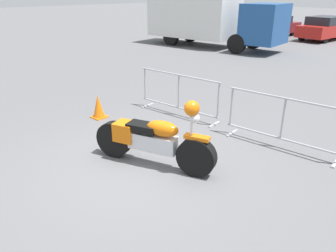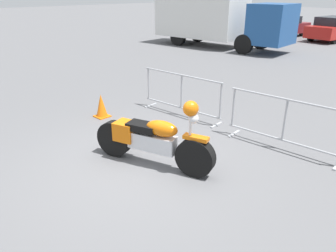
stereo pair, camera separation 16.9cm
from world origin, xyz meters
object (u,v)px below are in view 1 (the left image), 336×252
at_px(crowd_barrier_near, 179,94).
at_px(pedestrian, 255,25).
at_px(parked_car_maroon, 275,26).
at_px(crowd_barrier_far, 283,122).
at_px(traffic_cone, 98,107).
at_px(parked_car_tan, 236,22).
at_px(parked_car_red, 325,28).
at_px(box_truck, 207,16).
at_px(parked_car_green, 203,20).
at_px(motorcycle, 153,139).

bearing_deg(crowd_barrier_near, pedestrian, 112.19).
relative_size(crowd_barrier_near, parked_car_maroon, 0.58).
distance_m(crowd_barrier_far, traffic_cone, 4.38).
xyz_separation_m(crowd_barrier_near, parked_car_tan, (-8.49, 16.14, 0.18)).
distance_m(parked_car_tan, pedestrian, 3.74).
xyz_separation_m(crowd_barrier_near, parked_car_red, (-2.21, 16.61, 0.18)).
relative_size(crowd_barrier_near, traffic_cone, 4.08).
xyz_separation_m(box_truck, traffic_cone, (4.87, -10.89, -1.35)).
relative_size(box_truck, pedestrian, 4.64).
bearing_deg(crowd_barrier_near, parked_car_red, 97.59).
bearing_deg(parked_car_tan, crowd_barrier_near, -145.11).
height_order(box_truck, parked_car_green, box_truck).
bearing_deg(box_truck, traffic_cone, -69.78).
height_order(motorcycle, parked_car_green, parked_car_green).
bearing_deg(crowd_barrier_far, parked_car_maroon, 116.73).
bearing_deg(parked_car_red, motorcycle, -162.09).
xyz_separation_m(crowd_barrier_near, parked_car_maroon, (-5.35, 16.10, 0.12)).
bearing_deg(parked_car_tan, box_truck, -154.22).
bearing_deg(parked_car_red, crowd_barrier_near, -165.27).
distance_m(crowd_barrier_far, parked_car_maroon, 18.03).
xyz_separation_m(crowd_barrier_far, pedestrian, (-8.37, 13.76, 0.36)).
distance_m(crowd_barrier_far, pedestrian, 16.11).
height_order(motorcycle, traffic_cone, motorcycle).
bearing_deg(parked_car_maroon, crowd_barrier_far, -146.13).
relative_size(parked_car_green, traffic_cone, 7.22).
height_order(crowd_barrier_far, box_truck, box_truck).
relative_size(crowd_barrier_near, parked_car_red, 0.54).
distance_m(crowd_barrier_near, parked_car_maroon, 16.97).
xyz_separation_m(parked_car_tan, parked_car_maroon, (3.14, -0.04, -0.06)).
xyz_separation_m(motorcycle, crowd_barrier_near, (-1.38, 2.27, 0.04)).
bearing_deg(traffic_cone, parked_car_red, 92.75).
bearing_deg(crowd_barrier_near, parked_car_maroon, 108.38).
distance_m(motorcycle, crowd_barrier_far, 2.66).
bearing_deg(parked_car_red, traffic_cone, -170.11).
relative_size(parked_car_green, parked_car_tan, 0.95).
height_order(parked_car_tan, parked_car_red, parked_car_tan).
bearing_deg(motorcycle, parked_car_green, 107.60).
bearing_deg(crowd_barrier_near, box_truck, 123.49).
bearing_deg(parked_car_maroon, traffic_cone, -160.04).
relative_size(pedestrian, traffic_cone, 2.86).
relative_size(crowd_barrier_far, parked_car_maroon, 0.58).
bearing_deg(parked_car_green, crowd_barrier_near, -137.22).
relative_size(parked_car_green, parked_car_maroon, 1.03).
relative_size(motorcycle, traffic_cone, 3.94).
bearing_deg(box_truck, pedestrian, 78.34).
bearing_deg(box_truck, crowd_barrier_far, -50.16).
relative_size(parked_car_tan, pedestrian, 2.66).
relative_size(box_truck, parked_car_green, 1.84).
bearing_deg(traffic_cone, box_truck, 114.07).
xyz_separation_m(crowd_barrier_near, pedestrian, (-5.61, 13.76, 0.36)).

